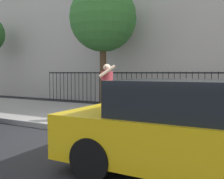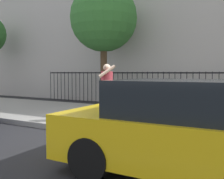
% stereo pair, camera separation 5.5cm
% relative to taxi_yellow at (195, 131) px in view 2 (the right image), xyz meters
% --- Properties ---
extents(ground_plane, '(60.00, 60.00, 0.00)m').
position_rel_taxi_yellow_xyz_m(ground_plane, '(-3.45, 1.39, -0.70)').
color(ground_plane, black).
extents(sidewalk, '(28.00, 4.40, 0.15)m').
position_rel_taxi_yellow_xyz_m(sidewalk, '(-3.45, 3.59, -0.63)').
color(sidewalk, gray).
rests_on(sidewalk, ground).
extents(building_facade, '(28.00, 4.00, 9.30)m').
position_rel_taxi_yellow_xyz_m(building_facade, '(-3.45, 9.89, 3.95)').
color(building_facade, '#BCB7B2').
rests_on(building_facade, ground).
extents(iron_fence, '(12.03, 0.04, 1.60)m').
position_rel_taxi_yellow_xyz_m(iron_fence, '(-3.45, 7.29, 0.32)').
color(iron_fence, black).
rests_on(iron_fence, ground).
extents(taxi_yellow, '(4.22, 1.90, 1.45)m').
position_rel_taxi_yellow_xyz_m(taxi_yellow, '(0.00, 0.00, 0.00)').
color(taxi_yellow, yellow).
rests_on(taxi_yellow, ground).
extents(pedestrian_on_phone, '(0.61, 0.72, 1.66)m').
position_rel_taxi_yellow_xyz_m(pedestrian_on_phone, '(-3.00, 2.60, 0.41)').
color(pedestrian_on_phone, beige).
rests_on(pedestrian_on_phone, sidewalk).
extents(street_tree_far, '(3.00, 3.00, 5.49)m').
position_rel_taxi_yellow_xyz_m(street_tree_far, '(-5.24, 6.16, 3.27)').
color(street_tree_far, '#4C3823').
rests_on(street_tree_far, ground).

